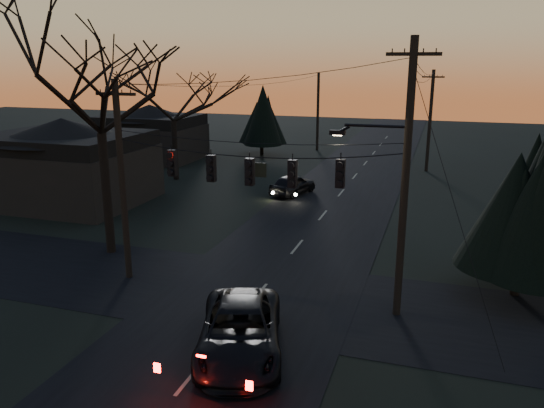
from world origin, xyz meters
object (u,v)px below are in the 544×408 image
(suv_near, at_px, (240,331))
(utility_pole_right, at_px, (396,314))
(evergreen_right, at_px, (527,194))
(sedan_oncoming_a, at_px, (293,185))
(utility_pole_far_l, at_px, (317,150))
(utility_pole_far_r, at_px, (426,171))
(utility_pole_left, at_px, (129,277))
(bare_tree_left, at_px, (97,81))

(suv_near, bearing_deg, utility_pole_right, 25.79)
(evergreen_right, distance_m, sedan_oncoming_a, 18.99)
(suv_near, bearing_deg, utility_pole_far_l, 81.82)
(utility_pole_far_l, height_order, evergreen_right, evergreen_right)
(utility_pole_far_r, height_order, sedan_oncoming_a, utility_pole_far_r)
(utility_pole_far_l, relative_size, suv_near, 1.42)
(utility_pole_right, relative_size, sedan_oncoming_a, 2.37)
(utility_pole_right, bearing_deg, utility_pole_left, 180.00)
(utility_pole_left, height_order, bare_tree_left, bare_tree_left)
(bare_tree_left, height_order, suv_near, bare_tree_left)
(utility_pole_far_r, bearing_deg, sedan_oncoming_a, -127.15)
(utility_pole_left, height_order, evergreen_right, evergreen_right)
(utility_pole_left, distance_m, utility_pole_far_r, 30.27)
(utility_pole_far_l, xyz_separation_m, suv_near, (6.93, -40.37, 0.78))
(utility_pole_right, relative_size, bare_tree_left, 0.84)
(utility_pole_left, distance_m, bare_tree_left, 9.03)
(utility_pole_far_l, distance_m, suv_near, 40.97)
(utility_pole_right, bearing_deg, evergreen_right, 36.20)
(suv_near, relative_size, sedan_oncoming_a, 1.33)
(utility_pole_far_l, height_order, suv_near, utility_pole_far_l)
(utility_pole_right, distance_m, sedan_oncoming_a, 18.68)
(utility_pole_left, xyz_separation_m, utility_pole_far_l, (0.00, 36.00, 0.00))
(bare_tree_left, height_order, evergreen_right, bare_tree_left)
(utility_pole_right, xyz_separation_m, suv_near, (-4.57, -4.37, 0.78))
(utility_pole_right, relative_size, utility_pole_far_r, 1.18)
(utility_pole_right, height_order, bare_tree_left, bare_tree_left)
(suv_near, bearing_deg, evergreen_right, 22.31)
(bare_tree_left, bearing_deg, suv_near, -35.74)
(utility_pole_left, height_order, suv_near, utility_pole_left)
(utility_pole_far_r, distance_m, bare_tree_left, 30.30)
(utility_pole_far_l, height_order, sedan_oncoming_a, utility_pole_far_l)
(bare_tree_left, relative_size, evergreen_right, 1.62)
(utility_pole_right, xyz_separation_m, bare_tree_left, (-14.11, 2.49, 8.28))
(utility_pole_right, relative_size, suv_near, 1.77)
(utility_pole_left, bearing_deg, utility_pole_far_l, 90.00)
(utility_pole_far_r, relative_size, utility_pole_far_l, 1.06)
(utility_pole_right, height_order, suv_near, utility_pole_right)
(evergreen_right, height_order, sedan_oncoming_a, evergreen_right)
(utility_pole_far_l, bearing_deg, sedan_oncoming_a, -81.82)
(utility_pole_left, relative_size, utility_pole_far_l, 1.06)
(suv_near, bearing_deg, utility_pole_far_r, 64.04)
(utility_pole_far_l, xyz_separation_m, evergreen_right, (15.90, -32.78, 4.24))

